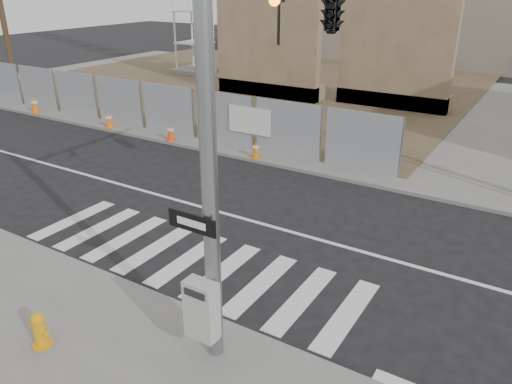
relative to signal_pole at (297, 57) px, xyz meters
The scene contains 11 objects.
ground 5.77m from the signal_pole, 140.66° to the left, with size 100.00×100.00×0.00m, color black.
sidewalk_far 16.91m from the signal_pole, 98.84° to the left, with size 50.00×20.00×0.12m, color slate.
signal_pole is the anchor object (origin of this frame).
chain_link_fence 14.80m from the signal_pole, 150.58° to the left, with size 24.60×0.04×2.00m, color gray.
concrete_wall_left 17.92m from the signal_pole, 122.11° to the left, with size 6.00×1.30×8.00m.
concrete_wall_right 16.46m from the signal_pole, 100.52° to the left, with size 5.50×1.30×8.00m.
fire_hydrant 6.64m from the signal_pole, 122.46° to the right, with size 0.41×0.36×0.67m.
traffic_cone_a 18.88m from the signal_pole, 160.08° to the left, with size 0.44×0.44×0.78m.
traffic_cone_b 14.41m from the signal_pole, 152.88° to the left, with size 0.43×0.43×0.70m.
traffic_cone_c 11.60m from the signal_pole, 144.42° to the left, with size 0.47×0.47×0.68m.
traffic_cone_d 9.00m from the signal_pole, 127.29° to the left, with size 0.42×0.42×0.62m.
Camera 1 is at (6.71, -10.29, 6.10)m, focal length 35.00 mm.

